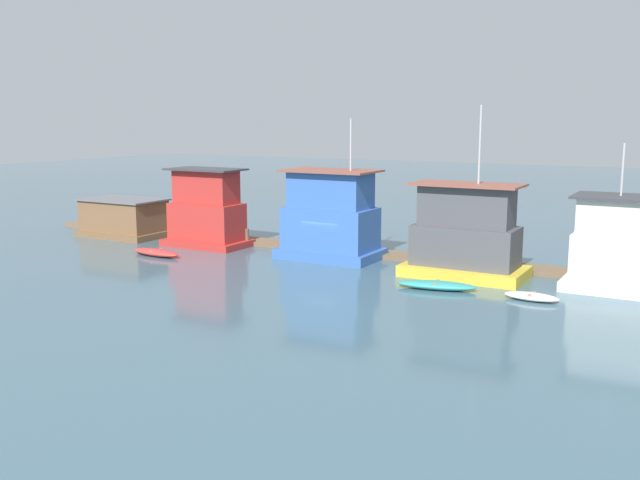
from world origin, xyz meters
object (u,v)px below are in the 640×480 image
(dinghy_white, at_px, (531,297))
(mooring_post_near_left, at_px, (119,222))
(houseboat_white, at_px, (626,248))
(houseboat_yellow, at_px, (465,237))
(houseboat_brown, at_px, (124,218))
(dinghy_red, at_px, (156,252))
(dinghy_teal, at_px, (437,285))
(mooring_post_far_left, at_px, (247,238))
(houseboat_red, at_px, (207,212))
(mooring_post_near_right, at_px, (308,240))
(houseboat_blue, at_px, (330,219))

(dinghy_white, height_order, mooring_post_near_left, mooring_post_near_left)
(houseboat_white, bearing_deg, houseboat_yellow, -174.07)
(dinghy_white, bearing_deg, houseboat_white, 49.61)
(houseboat_brown, height_order, dinghy_red, houseboat_brown)
(dinghy_teal, xyz_separation_m, mooring_post_far_left, (-15.84, 5.51, 0.40))
(houseboat_red, height_order, dinghy_white, houseboat_red)
(dinghy_teal, bearing_deg, houseboat_brown, 170.24)
(houseboat_white, relative_size, dinghy_white, 2.79)
(dinghy_red, bearing_deg, mooring_post_near_left, 147.23)
(mooring_post_near_right, bearing_deg, houseboat_yellow, -9.73)
(houseboat_brown, height_order, mooring_post_near_right, houseboat_brown)
(houseboat_brown, distance_m, mooring_post_far_left, 10.61)
(houseboat_yellow, bearing_deg, mooring_post_near_left, 176.09)
(dinghy_red, bearing_deg, dinghy_white, 0.85)
(houseboat_red, height_order, houseboat_yellow, houseboat_yellow)
(houseboat_red, distance_m, dinghy_teal, 18.98)
(mooring_post_far_left, bearing_deg, dinghy_teal, -19.18)
(dinghy_red, relative_size, dinghy_white, 1.44)
(houseboat_yellow, bearing_deg, houseboat_brown, 177.96)
(houseboat_blue, bearing_deg, mooring_post_far_left, 173.05)
(dinghy_white, distance_m, mooring_post_far_left, 21.37)
(houseboat_yellow, xyz_separation_m, mooring_post_far_left, (-16.16, 1.93, -1.63))
(houseboat_blue, bearing_deg, houseboat_brown, -179.61)
(houseboat_red, bearing_deg, dinghy_white, -10.24)
(houseboat_yellow, bearing_deg, mooring_post_near_right, 170.27)
(dinghy_teal, bearing_deg, mooring_post_far_left, 160.82)
(houseboat_red, height_order, dinghy_red, houseboat_red)
(dinghy_red, distance_m, mooring_post_near_left, 10.63)
(houseboat_blue, distance_m, houseboat_yellow, 9.19)
(houseboat_yellow, height_order, dinghy_teal, houseboat_yellow)
(houseboat_brown, relative_size, houseboat_blue, 0.73)
(houseboat_blue, xyz_separation_m, houseboat_white, (17.31, -0.22, -0.27))
(dinghy_white, bearing_deg, mooring_post_near_right, 161.12)
(mooring_post_near_left, bearing_deg, dinghy_red, -32.77)
(houseboat_white, height_order, mooring_post_far_left, houseboat_white)
(houseboat_red, distance_m, dinghy_white, 23.67)
(houseboat_yellow, xyz_separation_m, dinghy_white, (4.52, -3.46, -2.06))
(mooring_post_near_left, bearing_deg, dinghy_white, -9.36)
(dinghy_teal, relative_size, mooring_post_near_left, 2.58)
(houseboat_brown, xyz_separation_m, dinghy_white, (31.21, -4.41, -1.19))
(houseboat_brown, distance_m, houseboat_blue, 17.61)
(dinghy_white, relative_size, mooring_post_near_right, 1.58)
(houseboat_brown, height_order, houseboat_white, houseboat_white)
(dinghy_red, xyz_separation_m, mooring_post_far_left, (3.09, 5.74, 0.39))
(houseboat_red, xyz_separation_m, dinghy_teal, (18.36, -4.31, -2.15))
(dinghy_white, bearing_deg, mooring_post_near_left, 170.64)
(houseboat_blue, relative_size, houseboat_yellow, 0.92)
(houseboat_yellow, height_order, mooring_post_far_left, houseboat_yellow)
(houseboat_brown, distance_m, mooring_post_near_right, 15.49)
(dinghy_red, xyz_separation_m, dinghy_white, (23.77, 0.35, -0.04))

